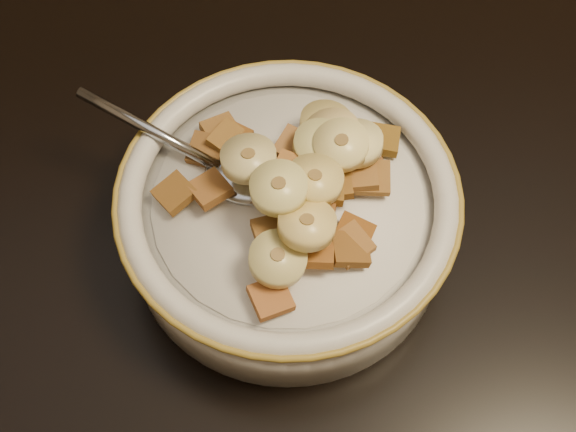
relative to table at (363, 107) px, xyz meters
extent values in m
cube|color=#422816|center=(0.00, 0.00, -0.78)|extent=(4.00, 4.50, 0.10)
cube|color=black|center=(0.00, 0.00, 0.00)|extent=(1.42, 0.93, 0.04)
cylinder|color=silver|center=(-0.07, -0.11, 0.04)|extent=(0.19, 0.19, 0.05)
cylinder|color=white|center=(-0.07, -0.11, 0.07)|extent=(0.16, 0.16, 0.00)
ellipsoid|color=#9299A7|center=(-0.09, -0.10, 0.07)|extent=(0.06, 0.05, 0.01)
cube|color=brown|center=(-0.08, -0.14, 0.08)|extent=(0.02, 0.02, 0.01)
cube|color=brown|center=(-0.03, -0.09, 0.08)|extent=(0.03, 0.03, 0.01)
cube|color=brown|center=(-0.07, -0.11, 0.09)|extent=(0.03, 0.03, 0.01)
cube|color=brown|center=(-0.01, -0.08, 0.07)|extent=(0.03, 0.03, 0.01)
cube|color=#965822|center=(-0.03, -0.10, 0.08)|extent=(0.03, 0.03, 0.01)
cube|color=brown|center=(-0.13, -0.10, 0.08)|extent=(0.03, 0.03, 0.01)
cube|color=brown|center=(-0.11, -0.07, 0.07)|extent=(0.03, 0.03, 0.01)
cube|color=olive|center=(-0.10, -0.06, 0.07)|extent=(0.03, 0.03, 0.01)
cube|color=#8E6022|center=(-0.05, -0.12, 0.09)|extent=(0.02, 0.02, 0.01)
cube|color=brown|center=(-0.02, -0.09, 0.08)|extent=(0.02, 0.02, 0.01)
cube|color=brown|center=(-0.11, -0.11, 0.08)|extent=(0.03, 0.03, 0.01)
cube|color=olive|center=(-0.10, -0.07, 0.08)|extent=(0.03, 0.03, 0.01)
cube|color=brown|center=(-0.04, -0.15, 0.08)|extent=(0.02, 0.02, 0.01)
cube|color=brown|center=(-0.02, -0.10, 0.08)|extent=(0.03, 0.03, 0.01)
cube|color=brown|center=(-0.04, -0.15, 0.08)|extent=(0.03, 0.03, 0.01)
cube|color=brown|center=(-0.05, -0.08, 0.08)|extent=(0.02, 0.02, 0.01)
cube|color=brown|center=(-0.04, -0.07, 0.08)|extent=(0.03, 0.03, 0.01)
cube|color=brown|center=(-0.10, -0.07, 0.07)|extent=(0.03, 0.03, 0.01)
cube|color=olive|center=(-0.07, -0.12, 0.09)|extent=(0.03, 0.03, 0.01)
cube|color=brown|center=(-0.05, -0.13, 0.08)|extent=(0.03, 0.03, 0.01)
cube|color=brown|center=(-0.04, -0.08, 0.08)|extent=(0.03, 0.03, 0.01)
cube|color=brown|center=(-0.06, -0.09, 0.08)|extent=(0.03, 0.03, 0.01)
cube|color=brown|center=(-0.04, -0.09, 0.08)|extent=(0.02, 0.02, 0.01)
cube|color=#99561D|center=(-0.06, -0.15, 0.08)|extent=(0.02, 0.02, 0.01)
cube|color=brown|center=(-0.03, -0.11, 0.08)|extent=(0.02, 0.02, 0.01)
cube|color=brown|center=(-0.02, -0.11, 0.08)|extent=(0.02, 0.02, 0.01)
cube|color=brown|center=(-0.09, -0.18, 0.07)|extent=(0.03, 0.03, 0.01)
cube|color=brown|center=(-0.08, -0.14, 0.08)|extent=(0.03, 0.03, 0.01)
cube|color=brown|center=(-0.04, -0.11, 0.08)|extent=(0.02, 0.02, 0.01)
cube|color=brown|center=(-0.04, -0.14, 0.07)|extent=(0.03, 0.03, 0.01)
cylinder|color=#DBCE7A|center=(-0.05, -0.09, 0.09)|extent=(0.04, 0.04, 0.01)
cylinder|color=#E5CC7A|center=(-0.04, -0.08, 0.09)|extent=(0.03, 0.03, 0.02)
cylinder|color=#E6DA7F|center=(-0.08, -0.13, 0.10)|extent=(0.04, 0.04, 0.01)
cylinder|color=tan|center=(-0.08, -0.16, 0.09)|extent=(0.04, 0.04, 0.01)
cylinder|color=#E8D181|center=(-0.03, -0.09, 0.09)|extent=(0.04, 0.04, 0.02)
cylinder|color=#F7E9A5|center=(-0.04, -0.10, 0.10)|extent=(0.04, 0.04, 0.01)
cylinder|color=tan|center=(-0.04, -0.07, 0.09)|extent=(0.04, 0.04, 0.01)
cylinder|color=#D5C286|center=(-0.09, -0.10, 0.10)|extent=(0.04, 0.04, 0.02)
cylinder|color=#D0BD6A|center=(-0.06, -0.15, 0.10)|extent=(0.04, 0.04, 0.02)
cylinder|color=#FDE87C|center=(-0.05, -0.12, 0.10)|extent=(0.04, 0.04, 0.01)
camera|label=1|loc=(-0.10, -0.35, 0.46)|focal=50.00mm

